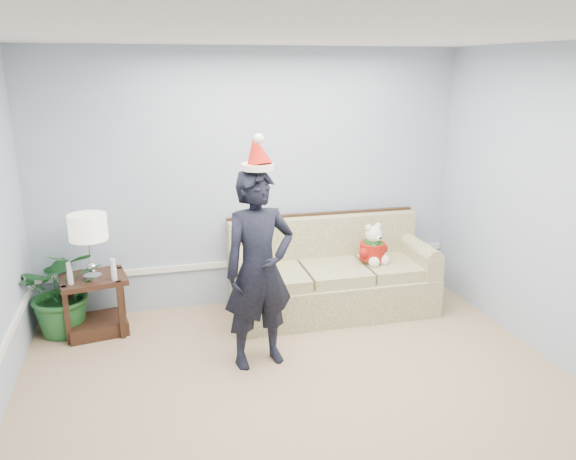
# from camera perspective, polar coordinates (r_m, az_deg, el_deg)

# --- Properties ---
(room_shell) EXTENTS (4.54, 5.04, 2.74)m
(room_shell) POSITION_cam_1_polar(r_m,az_deg,el_deg) (3.58, 4.37, -2.51)
(room_shell) COLOR tan
(room_shell) RESTS_ON ground
(wainscot_trim) EXTENTS (4.49, 4.99, 0.06)m
(wainscot_trim) POSITION_cam_1_polar(r_m,az_deg,el_deg) (4.83, -14.18, -9.37)
(wainscot_trim) COLOR white
(wainscot_trim) RESTS_ON room_shell
(sofa) EXTENTS (2.10, 0.93, 0.98)m
(sofa) POSITION_cam_1_polar(r_m,az_deg,el_deg) (5.98, 4.38, -4.87)
(sofa) COLOR #515F2D
(sofa) RESTS_ON room_shell
(side_table) EXTENTS (0.67, 0.60, 0.58)m
(side_table) POSITION_cam_1_polar(r_m,az_deg,el_deg) (5.80, -18.91, -7.76)
(side_table) COLOR #371F14
(side_table) RESTS_ON room_shell
(table_lamp) EXTENTS (0.35, 0.35, 0.62)m
(table_lamp) POSITION_cam_1_polar(r_m,az_deg,el_deg) (5.48, -19.65, 0.01)
(table_lamp) COLOR silver
(table_lamp) RESTS_ON side_table
(candle_pair) EXTENTS (0.44, 0.05, 0.21)m
(candle_pair) POSITION_cam_1_polar(r_m,az_deg,el_deg) (5.50, -19.30, -4.08)
(candle_pair) COLOR silver
(candle_pair) RESTS_ON side_table
(houseplant) EXTENTS (0.84, 0.74, 0.89)m
(houseplant) POSITION_cam_1_polar(r_m,az_deg,el_deg) (5.80, -21.84, -5.67)
(houseplant) COLOR #21602A
(houseplant) RESTS_ON room_shell
(man) EXTENTS (0.69, 0.52, 1.72)m
(man) POSITION_cam_1_polar(r_m,az_deg,el_deg) (4.73, -2.96, -4.06)
(man) COLOR black
(man) RESTS_ON room_shell
(santa_hat) EXTENTS (0.33, 0.36, 0.30)m
(santa_hat) POSITION_cam_1_polar(r_m,az_deg,el_deg) (4.49, -3.18, 7.78)
(santa_hat) COLOR white
(santa_hat) RESTS_ON man
(teddy_bear) EXTENTS (0.33, 0.34, 0.43)m
(teddy_bear) POSITION_cam_1_polar(r_m,az_deg,el_deg) (5.93, 8.60, -1.90)
(teddy_bear) COLOR white
(teddy_bear) RESTS_ON sofa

